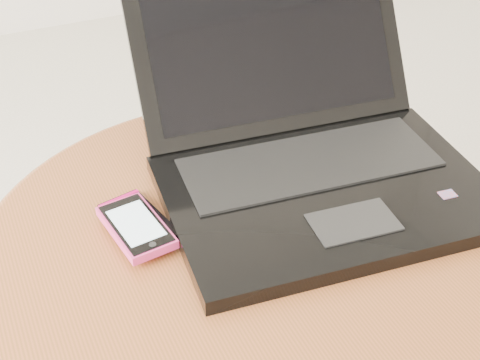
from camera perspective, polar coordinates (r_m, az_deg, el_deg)
name	(u,v)px	position (r m, az deg, el deg)	size (l,w,h in m)	color
table	(255,308)	(0.86, 1.30, -10.64)	(0.66, 0.66, 0.52)	brown
laptop	(309,147)	(0.86, 5.84, 2.75)	(0.42, 0.44, 0.22)	black
phone_black	(138,221)	(0.81, -8.51, -3.42)	(0.07, 0.11, 0.01)	black
phone_pink	(136,227)	(0.78, -8.68, -3.91)	(0.07, 0.11, 0.01)	#D23177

